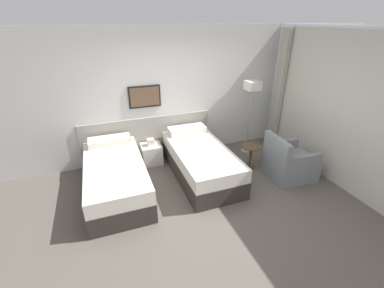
% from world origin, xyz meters
% --- Properties ---
extents(ground_plane, '(16.00, 16.00, 0.00)m').
position_xyz_m(ground_plane, '(0.00, 0.00, 0.00)').
color(ground_plane, '#5B544C').
extents(wall_headboard, '(10.00, 0.10, 2.70)m').
position_xyz_m(wall_headboard, '(-0.04, 2.00, 1.30)').
color(wall_headboard, silver).
rests_on(wall_headboard, ground_plane).
extents(wall_window, '(0.21, 4.47, 2.70)m').
position_xyz_m(wall_window, '(2.54, -0.16, 1.34)').
color(wall_window, white).
rests_on(wall_window, ground_plane).
extents(bed_near_door, '(0.98, 2.05, 0.72)m').
position_xyz_m(bed_near_door, '(-1.36, 0.92, 0.30)').
color(bed_near_door, '#332D28').
rests_on(bed_near_door, ground_plane).
extents(bed_near_window, '(0.98, 2.05, 0.72)m').
position_xyz_m(bed_near_window, '(0.24, 0.92, 0.30)').
color(bed_near_window, '#332D28').
rests_on(bed_near_window, ground_plane).
extents(nightstand, '(0.41, 0.39, 0.56)m').
position_xyz_m(nightstand, '(-0.56, 1.70, 0.22)').
color(nightstand, beige).
rests_on(nightstand, ground_plane).
extents(floor_lamp, '(0.28, 0.28, 1.63)m').
position_xyz_m(floor_lamp, '(1.63, 1.48, 1.40)').
color(floor_lamp, '#9E9993').
rests_on(floor_lamp, ground_plane).
extents(side_table, '(0.39, 0.39, 0.49)m').
position_xyz_m(side_table, '(1.31, 0.83, 0.34)').
color(side_table, brown).
rests_on(side_table, ground_plane).
extents(armchair, '(0.87, 0.80, 0.87)m').
position_xyz_m(armchair, '(1.82, 0.27, 0.28)').
color(armchair, gray).
rests_on(armchair, ground_plane).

